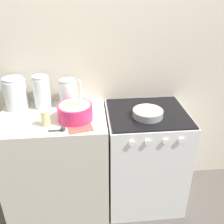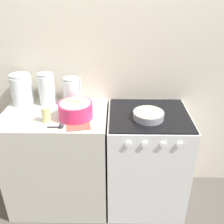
{
  "view_description": "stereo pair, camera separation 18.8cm",
  "coord_description": "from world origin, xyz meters",
  "views": [
    {
      "loc": [
        -0.11,
        -1.44,
        1.83
      ],
      "look_at": [
        0.05,
        0.23,
        0.96
      ],
      "focal_mm": 40.0,
      "sensor_mm": 36.0,
      "label": 1
    },
    {
      "loc": [
        0.07,
        -1.44,
        1.83
      ],
      "look_at": [
        0.05,
        0.23,
        0.96
      ],
      "focal_mm": 40.0,
      "sensor_mm": 36.0,
      "label": 2
    }
  ],
  "objects": [
    {
      "name": "storage_jar_right",
      "position": [
        -0.29,
        0.47,
        1.01
      ],
      "size": [
        0.14,
        0.14,
        0.23
      ],
      "color": "silver",
      "rests_on": "countertop_cabinet"
    },
    {
      "name": "tin_can",
      "position": [
        -0.44,
        0.16,
        0.97
      ],
      "size": [
        0.07,
        0.07,
        0.12
      ],
      "color": "beige",
      "rests_on": "countertop_cabinet"
    },
    {
      "name": "countertop_cabinet",
      "position": [
        -0.42,
        0.29,
        0.45
      ],
      "size": [
        0.83,
        0.58,
        0.91
      ],
      "color": "beige",
      "rests_on": "ground_plane"
    },
    {
      "name": "ground_plane",
      "position": [
        0.0,
        0.0,
        0.0
      ],
      "size": [
        12.0,
        12.0,
        0.0
      ],
      "primitive_type": "plane",
      "color": "#4C4742"
    },
    {
      "name": "mixing_bowl",
      "position": [
        -0.23,
        0.23,
        0.98
      ],
      "size": [
        0.26,
        0.26,
        0.31
      ],
      "color": "#E0336B",
      "rests_on": "countertop_cabinet"
    },
    {
      "name": "stove",
      "position": [
        0.34,
        0.29,
        0.45
      ],
      "size": [
        0.65,
        0.6,
        0.91
      ],
      "color": "silver",
      "rests_on": "ground_plane"
    },
    {
      "name": "wall_back",
      "position": [
        0.0,
        0.61,
        1.2
      ],
      "size": [
        4.66,
        0.05,
        2.4
      ],
      "color": "beige",
      "rests_on": "ground_plane"
    },
    {
      "name": "recipe_page",
      "position": [
        -0.21,
        0.17,
        0.91
      ],
      "size": [
        0.23,
        0.32,
        0.01
      ],
      "color": "#CC4C3F",
      "rests_on": "countertop_cabinet"
    },
    {
      "name": "storage_jar_left",
      "position": [
        -0.71,
        0.47,
        1.02
      ],
      "size": [
        0.18,
        0.18,
        0.26
      ],
      "color": "silver",
      "rests_on": "countertop_cabinet"
    },
    {
      "name": "baking_pan",
      "position": [
        0.32,
        0.22,
        0.94
      ],
      "size": [
        0.23,
        0.23,
        0.06
      ],
      "color": "gray",
      "rests_on": "stove"
    },
    {
      "name": "measuring_spoon",
      "position": [
        -0.32,
        0.07,
        0.92
      ],
      "size": [
        0.12,
        0.04,
        0.04
      ],
      "color": "#333338",
      "rests_on": "countertop_cabinet"
    },
    {
      "name": "storage_jar_middle",
      "position": [
        -0.5,
        0.47,
        1.02
      ],
      "size": [
        0.14,
        0.14,
        0.27
      ],
      "color": "silver",
      "rests_on": "countertop_cabinet"
    }
  ]
}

